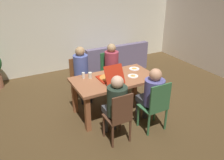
{
  "coord_description": "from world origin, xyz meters",
  "views": [
    {
      "loc": [
        -1.93,
        -3.56,
        2.64
      ],
      "look_at": [
        0.0,
        0.1,
        0.69
      ],
      "focal_mm": 35.94,
      "sensor_mm": 36.0,
      "label": 1
    }
  ],
  "objects_px": {
    "chair_0": "(110,71)",
    "chair_2": "(80,76)",
    "dining_table": "(114,83)",
    "chair_1": "(119,116)",
    "person_3": "(152,93)",
    "person_0": "(113,66)",
    "drinking_glass_0": "(90,75)",
    "drinking_glass_1": "(83,75)",
    "person_2": "(82,70)",
    "person_1": "(116,103)",
    "drinking_glass_2": "(118,69)",
    "plate_0": "(134,69)",
    "pizza_box_0": "(109,77)",
    "couch": "(113,61)",
    "plate_1": "(133,76)",
    "chair_3": "(156,105)"
  },
  "relations": [
    {
      "from": "pizza_box_0",
      "to": "drinking_glass_1",
      "type": "height_order",
      "value": "pizza_box_0"
    },
    {
      "from": "chair_1",
      "to": "person_1",
      "type": "bearing_deg",
      "value": 90.0
    },
    {
      "from": "drinking_glass_2",
      "to": "drinking_glass_0",
      "type": "bearing_deg",
      "value": 178.05
    },
    {
      "from": "person_2",
      "to": "person_3",
      "type": "xyz_separation_m",
      "value": [
        0.74,
        -1.57,
        -0.02
      ]
    },
    {
      "from": "person_1",
      "to": "drinking_glass_2",
      "type": "relative_size",
      "value": 8.32
    },
    {
      "from": "person_2",
      "to": "plate_0",
      "type": "xyz_separation_m",
      "value": [
        0.99,
        -0.59,
        0.05
      ]
    },
    {
      "from": "person_3",
      "to": "plate_1",
      "type": "bearing_deg",
      "value": 87.97
    },
    {
      "from": "chair_2",
      "to": "person_2",
      "type": "bearing_deg",
      "value": -90.0
    },
    {
      "from": "chair_2",
      "to": "drinking_glass_0",
      "type": "relative_size",
      "value": 7.81
    },
    {
      "from": "person_0",
      "to": "plate_1",
      "type": "bearing_deg",
      "value": -88.35
    },
    {
      "from": "plate_1",
      "to": "person_3",
      "type": "bearing_deg",
      "value": -92.03
    },
    {
      "from": "chair_1",
      "to": "couch",
      "type": "distance_m",
      "value": 3.29
    },
    {
      "from": "plate_1",
      "to": "couch",
      "type": "height_order",
      "value": "couch"
    },
    {
      "from": "dining_table",
      "to": "pizza_box_0",
      "type": "height_order",
      "value": "pizza_box_0"
    },
    {
      "from": "plate_0",
      "to": "drinking_glass_1",
      "type": "distance_m",
      "value": 1.16
    },
    {
      "from": "plate_0",
      "to": "chair_3",
      "type": "bearing_deg",
      "value": -102.79
    },
    {
      "from": "drinking_glass_0",
      "to": "person_2",
      "type": "bearing_deg",
      "value": 86.09
    },
    {
      "from": "person_2",
      "to": "chair_3",
      "type": "distance_m",
      "value": 1.88
    },
    {
      "from": "chair_1",
      "to": "plate_0",
      "type": "relative_size",
      "value": 4.24
    },
    {
      "from": "person_1",
      "to": "plate_0",
      "type": "relative_size",
      "value": 5.39
    },
    {
      "from": "dining_table",
      "to": "person_0",
      "type": "bearing_deg",
      "value": 64.16
    },
    {
      "from": "chair_0",
      "to": "chair_2",
      "type": "relative_size",
      "value": 1.03
    },
    {
      "from": "chair_3",
      "to": "couch",
      "type": "height_order",
      "value": "chair_3"
    },
    {
      "from": "plate_0",
      "to": "drinking_glass_0",
      "type": "xyz_separation_m",
      "value": [
        -1.03,
        0.01,
        0.05
      ]
    },
    {
      "from": "plate_1",
      "to": "drinking_glass_2",
      "type": "relative_size",
      "value": 1.47
    },
    {
      "from": "person_1",
      "to": "pizza_box_0",
      "type": "height_order",
      "value": "person_1"
    },
    {
      "from": "person_1",
      "to": "chair_2",
      "type": "height_order",
      "value": "person_1"
    },
    {
      "from": "couch",
      "to": "drinking_glass_1",
      "type": "bearing_deg",
      "value": -132.4
    },
    {
      "from": "chair_1",
      "to": "chair_2",
      "type": "distance_m",
      "value": 1.83
    },
    {
      "from": "dining_table",
      "to": "person_2",
      "type": "relative_size",
      "value": 1.34
    },
    {
      "from": "plate_1",
      "to": "couch",
      "type": "bearing_deg",
      "value": 72.04
    },
    {
      "from": "person_3",
      "to": "chair_1",
      "type": "bearing_deg",
      "value": -170.48
    },
    {
      "from": "person_0",
      "to": "chair_2",
      "type": "xyz_separation_m",
      "value": [
        -0.74,
        0.21,
        -0.19
      ]
    },
    {
      "from": "dining_table",
      "to": "chair_1",
      "type": "xyz_separation_m",
      "value": [
        -0.39,
        -0.9,
        -0.14
      ]
    },
    {
      "from": "chair_2",
      "to": "plate_0",
      "type": "xyz_separation_m",
      "value": [
        0.99,
        -0.73,
        0.26
      ]
    },
    {
      "from": "chair_0",
      "to": "drinking_glass_0",
      "type": "height_order",
      "value": "chair_0"
    },
    {
      "from": "dining_table",
      "to": "chair_2",
      "type": "bearing_deg",
      "value": 112.43
    },
    {
      "from": "pizza_box_0",
      "to": "couch",
      "type": "relative_size",
      "value": 0.28
    },
    {
      "from": "chair_2",
      "to": "drinking_glass_1",
      "type": "relative_size",
      "value": 7.72
    },
    {
      "from": "chair_1",
      "to": "person_3",
      "type": "height_order",
      "value": "person_3"
    },
    {
      "from": "chair_2",
      "to": "plate_1",
      "type": "relative_size",
      "value": 4.36
    },
    {
      "from": "plate_1",
      "to": "chair_1",
      "type": "bearing_deg",
      "value": -133.73
    },
    {
      "from": "person_0",
      "to": "chair_2",
      "type": "distance_m",
      "value": 0.79
    },
    {
      "from": "chair_0",
      "to": "chair_1",
      "type": "height_order",
      "value": "chair_0"
    },
    {
      "from": "pizza_box_0",
      "to": "drinking_glass_1",
      "type": "xyz_separation_m",
      "value": [
        -0.42,
        0.3,
        0.01
      ]
    },
    {
      "from": "drinking_glass_0",
      "to": "drinking_glass_1",
      "type": "xyz_separation_m",
      "value": [
        -0.12,
        0.05,
        0.0
      ]
    },
    {
      "from": "pizza_box_0",
      "to": "couch",
      "type": "height_order",
      "value": "pizza_box_0"
    },
    {
      "from": "chair_2",
      "to": "pizza_box_0",
      "type": "height_order",
      "value": "pizza_box_0"
    },
    {
      "from": "chair_3",
      "to": "couch",
      "type": "distance_m",
      "value": 3.06
    },
    {
      "from": "chair_3",
      "to": "drinking_glass_1",
      "type": "relative_size",
      "value": 8.07
    }
  ]
}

